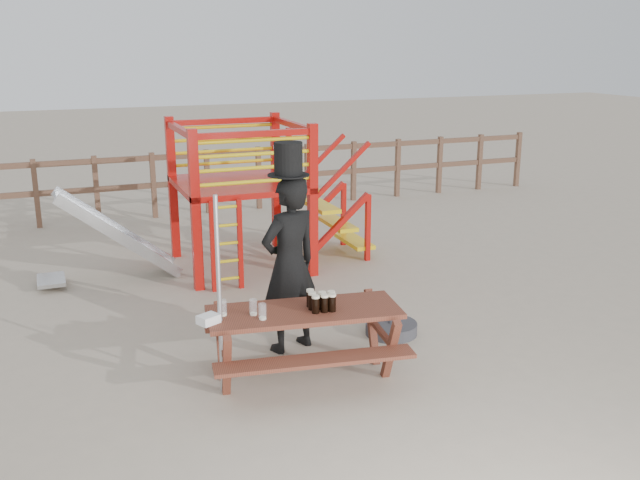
# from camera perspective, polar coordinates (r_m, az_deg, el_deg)

# --- Properties ---
(ground) EXTENTS (60.00, 60.00, 0.00)m
(ground) POSITION_cam_1_polar(r_m,az_deg,el_deg) (7.18, 0.01, -10.37)
(ground) COLOR tan
(ground) RESTS_ON ground
(back_fence) EXTENTS (15.09, 0.09, 1.20)m
(back_fence) POSITION_cam_1_polar(r_m,az_deg,el_deg) (13.43, -11.10, 5.03)
(back_fence) COLOR brown
(back_fence) RESTS_ON ground
(playground_fort) EXTENTS (4.71, 1.84, 2.10)m
(playground_fort) POSITION_cam_1_polar(r_m,az_deg,el_deg) (10.11, -6.84, 3.71)
(playground_fort) COLOR #AE100B
(playground_fort) RESTS_ON ground
(picnic_table) EXTENTS (1.98, 1.50, 0.70)m
(picnic_table) POSITION_cam_1_polar(r_m,az_deg,el_deg) (6.85, -1.28, -7.61)
(picnic_table) COLOR brown
(picnic_table) RESTS_ON ground
(man_with_hat) EXTENTS (0.78, 0.64, 2.19)m
(man_with_hat) POSITION_cam_1_polar(r_m,az_deg,el_deg) (7.32, -2.46, -1.59)
(man_with_hat) COLOR black
(man_with_hat) RESTS_ON ground
(metal_pole) EXTENTS (0.04, 0.04, 1.87)m
(metal_pole) POSITION_cam_1_polar(r_m,az_deg,el_deg) (6.48, -8.06, -4.52)
(metal_pole) COLOR #B2B2B7
(metal_pole) RESTS_ON ground
(parasol_base) EXTENTS (0.57, 0.57, 0.24)m
(parasol_base) POSITION_cam_1_polar(r_m,az_deg,el_deg) (8.02, 5.72, -7.04)
(parasol_base) COLOR #333338
(parasol_base) RESTS_ON ground
(paper_bag) EXTENTS (0.22, 0.20, 0.08)m
(paper_bag) POSITION_cam_1_polar(r_m,az_deg,el_deg) (6.50, -8.92, -6.28)
(paper_bag) COLOR white
(paper_bag) RESTS_ON picnic_table
(stout_pints) EXTENTS (0.26, 0.26, 0.17)m
(stout_pints) POSITION_cam_1_polar(r_m,az_deg,el_deg) (6.72, 0.09, -4.92)
(stout_pints) COLOR black
(stout_pints) RESTS_ON picnic_table
(empty_glasses) EXTENTS (0.38, 0.30, 0.15)m
(empty_glasses) POSITION_cam_1_polar(r_m,az_deg,el_deg) (6.60, -5.93, -5.56)
(empty_glasses) COLOR silver
(empty_glasses) RESTS_ON picnic_table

